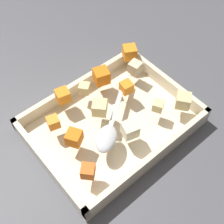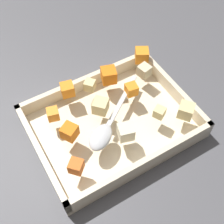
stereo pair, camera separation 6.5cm
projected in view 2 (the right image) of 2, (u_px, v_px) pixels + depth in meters
name	position (u px, v px, depth m)	size (l,w,h in m)	color
ground_plane	(110.00, 135.00, 0.69)	(4.00, 4.00, 0.00)	#4C4C51
baking_dish	(112.00, 124.00, 0.69)	(0.36, 0.27, 0.05)	beige
carrot_chunk_near_spoon	(67.00, 89.00, 0.68)	(0.03, 0.03, 0.03)	orange
carrot_chunk_center	(53.00, 114.00, 0.64)	(0.02, 0.02, 0.02)	orange
carrot_chunk_under_handle	(109.00, 75.00, 0.70)	(0.03, 0.03, 0.03)	orange
carrot_chunk_heap_side	(131.00, 89.00, 0.68)	(0.03, 0.03, 0.03)	orange
carrot_chunk_heap_top	(76.00, 166.00, 0.57)	(0.03, 0.03, 0.03)	orange
carrot_chunk_far_right	(70.00, 132.00, 0.62)	(0.03, 0.03, 0.03)	orange
carrot_chunk_mid_right	(142.00, 55.00, 0.75)	(0.03, 0.03, 0.03)	orange
potato_chunk_corner_nw	(186.00, 111.00, 0.65)	(0.03, 0.03, 0.03)	#E0CC89
potato_chunk_back_center	(126.00, 132.00, 0.61)	(0.03, 0.03, 0.03)	beige
potato_chunk_corner_se	(90.00, 85.00, 0.69)	(0.02, 0.02, 0.02)	#E0CC89
potato_chunk_corner_ne	(100.00, 106.00, 0.65)	(0.03, 0.03, 0.03)	#E0CC89
potato_chunk_rim_edge	(159.00, 112.00, 0.65)	(0.02, 0.02, 0.02)	#E0CC89
potato_chunk_front_center	(144.00, 71.00, 0.72)	(0.03, 0.03, 0.03)	beige
serving_spoon	(104.00, 132.00, 0.62)	(0.20, 0.15, 0.02)	silver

